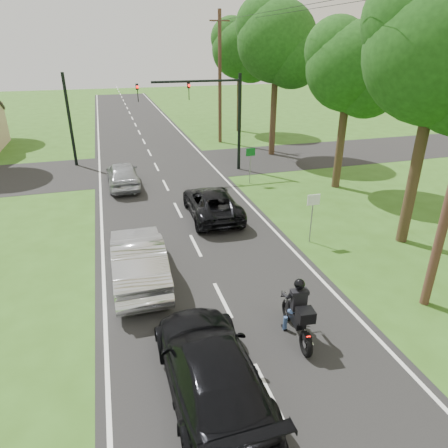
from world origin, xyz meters
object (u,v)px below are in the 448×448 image
at_px(sign_white, 313,207).
at_px(silver_suv, 123,174).
at_px(sign_green, 250,157).
at_px(motorcycle_rider, 298,316).
at_px(dark_suv, 212,203).
at_px(dark_car_behind, 211,368).
at_px(silver_sedan, 138,259).
at_px(traffic_signal, 211,106).
at_px(utility_pole_far, 220,78).

bearing_deg(sign_white, silver_suv, 126.71).
bearing_deg(sign_green, silver_suv, 168.55).
distance_m(motorcycle_rider, dark_suv, 9.14).
height_order(motorcycle_rider, dark_car_behind, motorcycle_rider).
relative_size(motorcycle_rider, dark_suv, 0.46).
relative_size(dark_suv, silver_sedan, 0.97).
distance_m(silver_sedan, silver_suv, 10.44).
relative_size(traffic_signal, sign_white, 3.00).
bearing_deg(dark_car_behind, utility_pole_far, -107.57).
relative_size(dark_suv, sign_white, 2.28).
xyz_separation_m(utility_pole_far, sign_white, (-1.50, -19.02, -3.49)).
height_order(utility_pole_far, sign_white, utility_pole_far).
height_order(motorcycle_rider, traffic_signal, traffic_signal).
xyz_separation_m(silver_suv, dark_car_behind, (1.04, -16.01, 0.01)).
xyz_separation_m(motorcycle_rider, dark_car_behind, (-2.84, -1.24, 0.01)).
bearing_deg(silver_suv, dark_car_behind, 92.61).
bearing_deg(motorcycle_rider, dark_car_behind, -150.92).
xyz_separation_m(motorcycle_rider, dark_suv, (-0.06, 9.14, -0.06)).
height_order(dark_car_behind, traffic_signal, traffic_signal).
xyz_separation_m(sign_white, sign_green, (0.20, 8.00, 0.00)).
height_order(motorcycle_rider, silver_sedan, motorcycle_rider).
xyz_separation_m(motorcycle_rider, silver_suv, (-3.88, 14.78, 0.00)).
relative_size(silver_suv, sign_green, 2.03).
height_order(traffic_signal, utility_pole_far, utility_pole_far).
height_order(silver_sedan, sign_white, sign_white).
bearing_deg(silver_suv, sign_white, 125.61).
bearing_deg(dark_car_behind, silver_sedan, -79.79).
bearing_deg(utility_pole_far, silver_suv, -131.88).
distance_m(silver_suv, sign_white, 11.84).
bearing_deg(utility_pole_far, traffic_signal, -109.68).
distance_m(silver_suv, traffic_signal, 6.81).
bearing_deg(traffic_signal, motorcycle_rider, -96.37).
bearing_deg(motorcycle_rider, silver_suv, 110.21).
height_order(motorcycle_rider, silver_suv, motorcycle_rider).
bearing_deg(dark_car_behind, traffic_signal, -106.04).
distance_m(motorcycle_rider, sign_green, 13.76).
height_order(dark_suv, traffic_signal, traffic_signal).
height_order(silver_suv, utility_pole_far, utility_pole_far).
bearing_deg(dark_suv, dark_car_behind, 76.71).
distance_m(traffic_signal, utility_pole_far, 8.55).
distance_m(dark_suv, sign_green, 5.48).
distance_m(silver_sedan, utility_pole_far, 22.19).
bearing_deg(silver_sedan, silver_suv, -89.72).
distance_m(silver_suv, sign_green, 7.46).
xyz_separation_m(silver_sedan, traffic_signal, (5.78, 11.98, 3.30)).
bearing_deg(utility_pole_far, dark_car_behind, -106.40).
xyz_separation_m(dark_car_behind, sign_white, (6.02, 6.54, 0.84)).
distance_m(motorcycle_rider, traffic_signal, 16.77).
xyz_separation_m(utility_pole_far, sign_green, (-1.30, -11.02, -3.49)).
distance_m(dark_car_behind, sign_green, 15.84).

